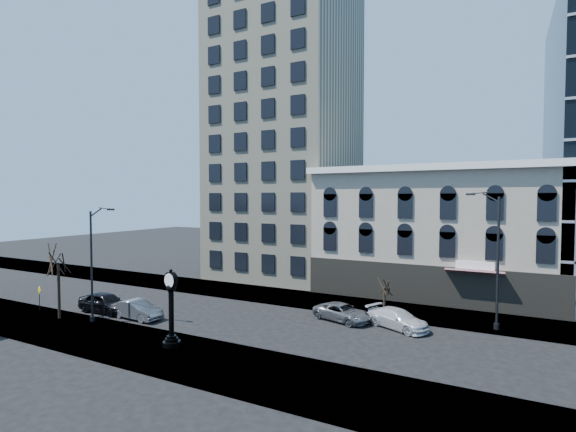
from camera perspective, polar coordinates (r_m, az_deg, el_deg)
The scene contains 15 objects.
ground at distance 33.78m, azimuth -6.33°, elevation -13.88°, with size 160.00×160.00×0.00m, color black.
sidewalk_far at distance 40.44m, azimuth 0.10°, elevation -11.04°, with size 160.00×6.00×0.12m, color gray.
sidewalk_near at distance 27.81m, azimuth -15.98°, elevation -17.45°, with size 160.00×6.00×0.12m, color gray.
cream_tower at distance 52.74m, azimuth -0.38°, elevation 13.17°, with size 15.90×15.40×42.50m.
victorian_row at distance 43.39m, azimuth 19.33°, elevation -2.32°, with size 22.60×11.19×12.50m.
street_clock at distance 27.98m, azimuth -15.67°, elevation -12.43°, with size 1.11×1.11×4.91m.
street_lamp_near at distance 34.32m, azimuth -24.58°, elevation -2.23°, with size 2.29×0.58×8.88m.
street_lamp_far at distance 33.12m, azimuth 25.60°, elevation -0.89°, with size 2.59×0.70×10.04m.
bare_tree_near at distance 37.00m, azimuth -28.94°, elevation -4.52°, with size 3.91×3.91×6.72m.
bare_tree_far at distance 35.10m, azimuth 13.06°, elevation -8.76°, with size 2.01×2.01×3.44m.
warning_sign at distance 40.60m, azimuth -30.87°, elevation -9.14°, with size 0.67×0.23×2.12m.
car_near_a at distance 38.44m, azimuth -23.70°, elevation -10.77°, with size 1.97×4.89×1.67m, color black.
car_near_b at distance 35.61m, azimuth -19.91°, elevation -11.95°, with size 1.53×4.40×1.45m, color #595B60.
car_far_a at distance 33.35m, azimuth 7.46°, elevation -12.93°, with size 2.17×4.72×1.31m, color #595B60.
car_far_b at distance 32.25m, azimuth 14.77°, elevation -13.44°, with size 1.96×4.82×1.40m, color silver.
Camera 1 is at (18.06, -26.94, 9.46)m, focal length 26.00 mm.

